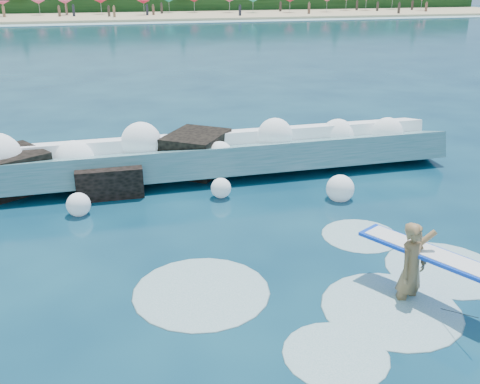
# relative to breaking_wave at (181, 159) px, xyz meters

# --- Properties ---
(ground) EXTENTS (200.00, 200.00, 0.00)m
(ground) POSITION_rel_breaking_wave_xyz_m (-0.88, -6.80, -0.50)
(ground) COLOR #082941
(ground) RESTS_ON ground
(beach) EXTENTS (140.00, 20.00, 0.40)m
(beach) POSITION_rel_breaking_wave_xyz_m (-0.88, 71.20, -0.30)
(beach) COLOR tan
(beach) RESTS_ON ground
(wet_band) EXTENTS (140.00, 5.00, 0.08)m
(wet_band) POSITION_rel_breaking_wave_xyz_m (-0.88, 60.20, -0.46)
(wet_band) COLOR silver
(wet_band) RESTS_ON ground
(breaking_wave) EXTENTS (16.69, 2.66, 1.44)m
(breaking_wave) POSITION_rel_breaking_wave_xyz_m (0.00, 0.00, 0.00)
(breaking_wave) COLOR teal
(breaking_wave) RESTS_ON ground
(rock_cluster) EXTENTS (8.42, 3.19, 1.40)m
(rock_cluster) POSITION_rel_breaking_wave_xyz_m (-2.56, -0.18, -0.06)
(rock_cluster) COLOR black
(rock_cluster) RESTS_ON ground
(surfer_with_board) EXTENTS (1.74, 2.98, 1.89)m
(surfer_with_board) POSITION_rel_breaking_wave_xyz_m (3.14, -7.97, 0.19)
(surfer_with_board) COLOR #956E45
(surfer_with_board) RESTS_ON ground
(wave_spray) EXTENTS (14.68, 4.45, 1.75)m
(wave_spray) POSITION_rel_breaking_wave_xyz_m (-0.74, -0.22, 0.37)
(wave_spray) COLOR white
(wave_spray) RESTS_ON ground
(surf_foam) EXTENTS (9.14, 5.69, 0.13)m
(surf_foam) POSITION_rel_breaking_wave_xyz_m (2.30, -7.46, -0.50)
(surf_foam) COLOR silver
(surf_foam) RESTS_ON ground
(beach_umbrellas) EXTENTS (112.03, 6.72, 0.50)m
(beach_umbrellas) POSITION_rel_breaking_wave_xyz_m (-0.64, 73.32, 1.75)
(beach_umbrellas) COLOR #CE3C6B
(beach_umbrellas) RESTS_ON ground
(beachgoers) EXTENTS (102.59, 13.78, 1.93)m
(beachgoers) POSITION_rel_breaking_wave_xyz_m (-6.52, 69.24, 0.59)
(beachgoers) COLOR #3F332D
(beachgoers) RESTS_ON ground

